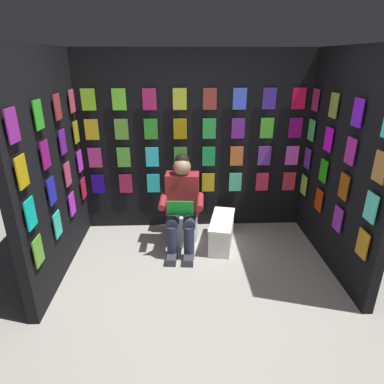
{
  "coord_description": "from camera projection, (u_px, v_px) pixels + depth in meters",
  "views": [
    {
      "loc": [
        0.21,
        2.34,
        2.23
      ],
      "look_at": [
        0.07,
        -1.02,
        0.85
      ],
      "focal_mm": 30.67,
      "sensor_mm": 36.0,
      "label": 1
    }
  ],
  "objects": [
    {
      "name": "toilet",
      "position": [
        183.0,
        216.0,
        4.27
      ],
      "size": [
        0.42,
        0.57,
        0.77
      ],
      "rotation": [
        0.0,
        0.0,
        -0.09
      ],
      "color": "white",
      "rests_on": "ground"
    },
    {
      "name": "display_wall_back",
      "position": [
        194.0,
        144.0,
        4.34
      ],
      "size": [
        3.08,
        0.14,
        2.35
      ],
      "color": "black",
      "rests_on": "ground"
    },
    {
      "name": "person_reading",
      "position": [
        182.0,
        204.0,
        3.96
      ],
      "size": [
        0.55,
        0.71,
        1.19
      ],
      "rotation": [
        0.0,
        0.0,
        -0.09
      ],
      "color": "maroon",
      "rests_on": "ground"
    },
    {
      "name": "comic_longbox_near",
      "position": [
        222.0,
        232.0,
        4.17
      ],
      "size": [
        0.42,
        0.75,
        0.36
      ],
      "rotation": [
        0.0,
        0.0,
        -0.23
      ],
      "color": "white",
      "rests_on": "ground"
    },
    {
      "name": "display_wall_left",
      "position": [
        343.0,
        165.0,
        3.49
      ],
      "size": [
        0.14,
        1.86,
        2.35
      ],
      "color": "black",
      "rests_on": "ground"
    },
    {
      "name": "ground_plane",
      "position": [
        204.0,
        319.0,
        3.02
      ],
      "size": [
        30.0,
        30.0,
        0.0
      ],
      "primitive_type": "plane",
      "color": "#9E998E"
    },
    {
      "name": "display_wall_right",
      "position": [
        50.0,
        168.0,
        3.38
      ],
      "size": [
        0.14,
        1.86,
        2.35
      ],
      "color": "black",
      "rests_on": "ground"
    }
  ]
}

